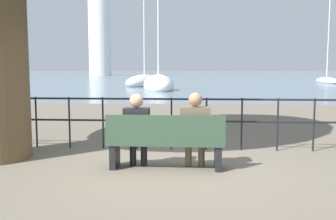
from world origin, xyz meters
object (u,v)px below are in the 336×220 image
Objects in this scene: park_bench at (166,143)px; seated_person_right at (195,127)px; sailboat_0 at (158,85)px; harbor_lighthouse at (100,29)px; sailboat_2 at (326,81)px; sailboat_3 at (145,82)px; seated_person_left at (137,127)px.

seated_person_right is (0.47, 0.08, 0.25)m from park_bench.
sailboat_0 is 0.42× the size of harbor_lighthouse.
sailboat_0 is (-2.86, 23.49, -0.28)m from seated_person_right.
sailboat_2 is 1.34× the size of sailboat_3.
park_bench is 23.69m from sailboat_0.
park_bench is at bearing -97.65° from sailboat_0.
harbor_lighthouse reaches higher than seated_person_left.
seated_person_right is 98.79m from harbor_lighthouse.
sailboat_3 is (-20.98, -9.64, 0.06)m from sailboat_2.
seated_person_left is at bearing -107.27° from sailboat_2.
harbor_lighthouse is at bearing 94.29° from sailboat_0.
sailboat_0 is 0.95× the size of sailboat_2.
seated_person_left is 44.16m from sailboat_2.
seated_person_right is at bearing -74.85° from harbor_lighthouse.
harbor_lighthouse reaches higher than sailboat_3.
park_bench is at bearing -9.38° from seated_person_left.
park_bench is at bearing -65.35° from sailboat_3.
park_bench is at bearing -75.13° from harbor_lighthouse.
harbor_lighthouse is (-25.63, 94.67, 11.81)m from seated_person_right.
sailboat_0 is 7.95m from sailboat_3.
seated_person_left is 0.95m from seated_person_right.
sailboat_0 is at bearing 95.79° from park_bench.
sailboat_2 is at bearing 68.60° from seated_person_right.
seated_person_left is 0.10× the size of sailboat_2.
sailboat_3 reaches higher than park_bench.
sailboat_3 is 0.33× the size of harbor_lighthouse.
seated_person_left is at bearing -75.39° from harbor_lighthouse.
sailboat_0 is (-1.92, 23.49, -0.27)m from seated_person_left.
seated_person_left is at bearing 179.83° from seated_person_right.
harbor_lighthouse reaches higher than sailboat_0.
park_bench is 0.17× the size of sailboat_0.
sailboat_0 is at bearing -132.19° from sailboat_2.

